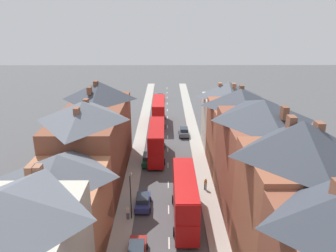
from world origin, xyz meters
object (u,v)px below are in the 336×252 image
car_parked_left_b (143,201)px  pedestrian_mid_right (205,183)px  car_mid_black (137,252)px  car_parked_left_a (160,97)px  double_decker_bus_lead (185,197)px  car_parked_right_a (184,132)px  double_decker_bus_mid_street (157,141)px  pedestrian_mid_left (128,212)px  street_lamp (131,194)px  car_near_blue (148,159)px  double_decker_bus_far_approaching (159,112)px

car_parked_left_b → pedestrian_mid_right: bearing=26.3°
car_mid_black → car_parked_left_b: car_mid_black is taller
car_parked_left_a → pedestrian_mid_right: size_ratio=2.76×
double_decker_bus_lead → car_parked_right_a: 26.56m
car_mid_black → car_parked_left_b: (0.00, 8.79, -0.01)m
double_decker_bus_mid_street → car_parked_left_b: (-1.29, -14.58, -1.99)m
double_decker_bus_lead → pedestrian_mid_right: bearing=63.7°
car_parked_left_a → pedestrian_mid_left: size_ratio=2.76×
car_mid_black → street_lamp: size_ratio=0.78×
car_mid_black → pedestrian_mid_left: pedestrian_mid_left is taller
double_decker_bus_lead → car_parked_left_b: 5.78m
car_parked_left_b → pedestrian_mid_right: pedestrian_mid_right is taller
car_near_blue → car_parked_right_a: car_parked_right_a is taller
pedestrian_mid_left → car_parked_right_a: bearing=73.8°
double_decker_bus_far_approaching → car_parked_right_a: double_decker_bus_far_approaching is taller
car_mid_black → pedestrian_mid_left: 6.43m
double_decker_bus_lead → pedestrian_mid_left: double_decker_bus_lead is taller
pedestrian_mid_right → car_near_blue: bearing=134.1°
double_decker_bus_far_approaching → car_parked_left_b: 31.01m
car_parked_right_a → pedestrian_mid_right: pedestrian_mid_right is taller
car_mid_black → pedestrian_mid_left: (-1.54, 6.24, 0.20)m
car_mid_black → pedestrian_mid_right: 15.05m
car_parked_left_a → car_parked_right_a: (4.90, -27.19, 0.04)m
double_decker_bus_lead → car_mid_black: (-4.89, -6.44, -1.98)m
car_parked_left_b → street_lamp: bearing=-117.1°
street_lamp → car_near_blue: bearing=85.4°
car_parked_right_a → street_lamp: street_lamp is taller
double_decker_bus_mid_street → double_decker_bus_far_approaching: same height
car_parked_left_a → street_lamp: (-2.45, -53.54, 2.44)m
car_near_blue → pedestrian_mid_left: bearing=-95.9°
double_decker_bus_lead → car_mid_black: bearing=-127.2°
double_decker_bus_far_approaching → car_parked_left_b: size_ratio=2.81×
double_decker_bus_far_approaching → car_mid_black: (-1.29, -39.71, -1.98)m
car_parked_left_b → car_parked_right_a: bearing=75.6°
double_decker_bus_far_approaching → pedestrian_mid_right: size_ratio=6.71×
car_near_blue → car_parked_right_a: size_ratio=1.19×
car_mid_black → pedestrian_mid_left: bearing=103.8°
double_decker_bus_far_approaching → street_lamp: (-2.44, -33.17, 0.43)m
double_decker_bus_far_approaching → pedestrian_mid_left: double_decker_bus_far_approaching is taller
pedestrian_mid_right → pedestrian_mid_left: bearing=-145.7°
double_decker_bus_mid_street → car_near_blue: size_ratio=2.36×
car_parked_left_a → car_parked_left_b: (-1.30, -51.30, 0.03)m
car_parked_left_a → car_parked_right_a: size_ratio=1.16×
car_parked_left_b → pedestrian_mid_left: bearing=-121.0°
street_lamp → car_parked_left_b: bearing=62.9°
car_parked_right_a → pedestrian_mid_right: size_ratio=2.38×
car_near_blue → car_parked_left_a: size_ratio=1.03×
car_near_blue → pedestrian_mid_right: pedestrian_mid_right is taller
car_near_blue → car_parked_left_b: bearing=-90.0°
double_decker_bus_mid_street → pedestrian_mid_left: double_decker_bus_mid_street is taller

